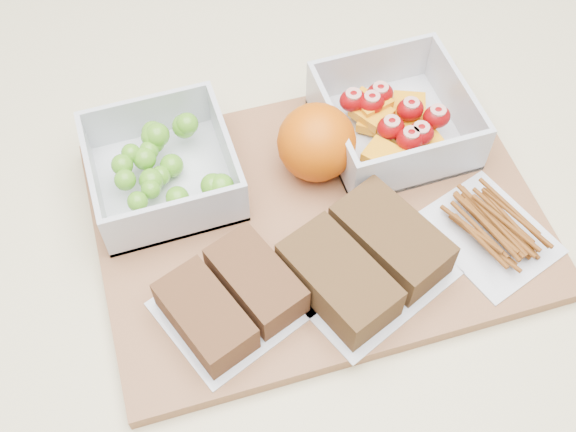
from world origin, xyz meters
name	(u,v)px	position (x,y,z in m)	size (l,w,h in m)	color
counter	(296,384)	(0.00, 0.00, 0.45)	(1.20, 0.90, 0.90)	beige
cutting_board	(318,219)	(0.02, -0.01, 0.91)	(0.42, 0.30, 0.02)	#96623E
grape_container	(165,168)	(-0.11, 0.08, 0.94)	(0.14, 0.14, 0.06)	silver
fruit_container	(394,121)	(0.12, 0.06, 0.94)	(0.14, 0.14, 0.06)	silver
orange	(317,142)	(0.03, 0.05, 0.95)	(0.08, 0.08, 0.08)	#DB5805
sandwich_bag_left	(231,299)	(-0.09, -0.08, 0.93)	(0.15, 0.14, 0.04)	silver
sandwich_bag_center	(365,260)	(0.03, -0.08, 0.94)	(0.18, 0.17, 0.04)	silver
pretzel_bag	(491,228)	(0.16, -0.08, 0.93)	(0.13, 0.14, 0.03)	silver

